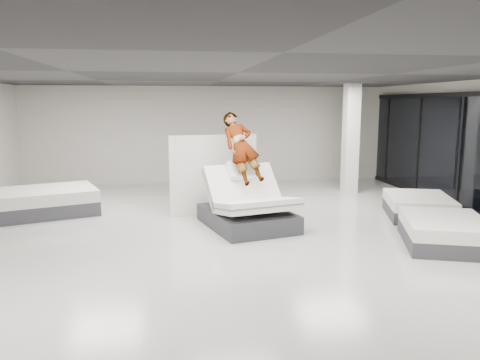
{
  "coord_description": "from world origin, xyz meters",
  "views": [
    {
      "loc": [
        -1.25,
        -8.66,
        2.65
      ],
      "look_at": [
        0.21,
        1.23,
        1.0
      ],
      "focal_mm": 35.0,
      "sensor_mm": 36.0,
      "label": 1
    }
  ],
  "objects": [
    {
      "name": "flat_bed_right_far",
      "position": [
        4.47,
        1.34,
        0.25
      ],
      "size": [
        1.87,
        2.17,
        0.51
      ],
      "color": "#313136",
      "rests_on": "floor"
    },
    {
      "name": "flat_bed_left_far",
      "position": [
        -4.26,
        2.93,
        0.31
      ],
      "size": [
        2.66,
        2.33,
        0.61
      ],
      "color": "#313136",
      "rests_on": "floor"
    },
    {
      "name": "room",
      "position": [
        0.0,
        0.0,
        1.6
      ],
      "size": [
        14.0,
        14.04,
        3.2
      ],
      "color": "beige",
      "rests_on": "ground"
    },
    {
      "name": "column",
      "position": [
        4.0,
        4.5,
        1.6
      ],
      "size": [
        0.4,
        0.4,
        3.2
      ],
      "primitive_type": "cube",
      "color": "silver",
      "rests_on": "floor"
    },
    {
      "name": "hero_bed",
      "position": [
        0.35,
        1.01,
        0.41
      ],
      "size": [
        2.08,
        2.45,
        1.41
      ],
      "color": "#313136",
      "rests_on": "floor"
    },
    {
      "name": "remote",
      "position": [
        0.57,
        1.05,
        1.14
      ],
      "size": [
        0.08,
        0.15,
        0.08
      ],
      "primitive_type": "cube",
      "rotation": [
        0.35,
        0.0,
        0.26
      ],
      "color": "black",
      "rests_on": "person"
    },
    {
      "name": "person",
      "position": [
        0.27,
        1.34,
        1.36
      ],
      "size": [
        1.05,
        1.81,
        1.3
      ],
      "primitive_type": "imported",
      "rotation": [
        1.0,
        0.0,
        0.26
      ],
      "color": "slate",
      "rests_on": "hero_bed"
    },
    {
      "name": "flat_bed_right_near",
      "position": [
        3.8,
        -0.81,
        0.26
      ],
      "size": [
        1.98,
        2.27,
        0.52
      ],
      "color": "#313136",
      "rests_on": "floor"
    },
    {
      "name": "divider_panel",
      "position": [
        -0.26,
        2.33,
        0.95
      ],
      "size": [
        2.09,
        0.36,
        1.91
      ],
      "primitive_type": "cube",
      "rotation": [
        0.0,
        0.0,
        0.13
      ],
      "color": "white",
      "rests_on": "floor"
    }
  ]
}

